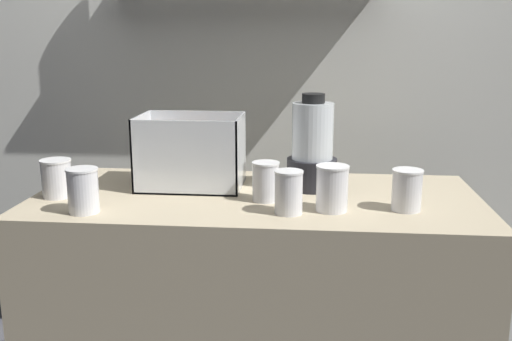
{
  "coord_description": "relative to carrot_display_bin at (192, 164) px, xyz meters",
  "views": [
    {
      "loc": [
        0.17,
        -1.77,
        1.4
      ],
      "look_at": [
        0.0,
        0.0,
        0.98
      ],
      "focal_mm": 40.94,
      "sensor_mm": 36.0,
      "label": 1
    }
  ],
  "objects": [
    {
      "name": "juice_cup_orange_far_right",
      "position": [
        0.46,
        -0.23,
        -0.01
      ],
      "size": [
        0.1,
        0.1,
        0.13
      ],
      "color": "white",
      "rests_on": "counter"
    },
    {
      "name": "juice_cup_carrot_rightmost",
      "position": [
        0.67,
        -0.21,
        -0.02
      ],
      "size": [
        0.09,
        0.09,
        0.12
      ],
      "color": "white",
      "rests_on": "counter"
    },
    {
      "name": "back_wall_unit",
      "position": [
        0.22,
        0.68,
        0.29
      ],
      "size": [
        2.6,
        0.24,
        2.5
      ],
      "color": "silver",
      "rests_on": "ground_plane"
    },
    {
      "name": "counter",
      "position": [
        0.22,
        -0.09,
        -0.53
      ],
      "size": [
        1.4,
        0.64,
        0.9
      ],
      "primitive_type": "cube",
      "color": "tan",
      "rests_on": "ground_plane"
    },
    {
      "name": "juice_cup_orange_right",
      "position": [
        0.33,
        -0.27,
        -0.02
      ],
      "size": [
        0.08,
        0.08,
        0.12
      ],
      "color": "white",
      "rests_on": "counter"
    },
    {
      "name": "carrot_display_bin",
      "position": [
        0.0,
        0.0,
        0.0
      ],
      "size": [
        0.34,
        0.24,
        0.24
      ],
      "color": "white",
      "rests_on": "counter"
    },
    {
      "name": "juice_cup_carrot_far_left",
      "position": [
        -0.39,
        -0.17,
        -0.02
      ],
      "size": [
        0.1,
        0.1,
        0.12
      ],
      "color": "white",
      "rests_on": "counter"
    },
    {
      "name": "juice_cup_pomegranate_left",
      "position": [
        -0.25,
        -0.31,
        -0.02
      ],
      "size": [
        0.09,
        0.09,
        0.13
      ],
      "color": "white",
      "rests_on": "counter"
    },
    {
      "name": "juice_cup_mango_middle",
      "position": [
        0.26,
        -0.15,
        -0.02
      ],
      "size": [
        0.08,
        0.08,
        0.12
      ],
      "color": "white",
      "rests_on": "counter"
    },
    {
      "name": "blender_pitcher",
      "position": [
        0.4,
        0.01,
        0.06
      ],
      "size": [
        0.16,
        0.16,
        0.31
      ],
      "color": "black",
      "rests_on": "counter"
    }
  ]
}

